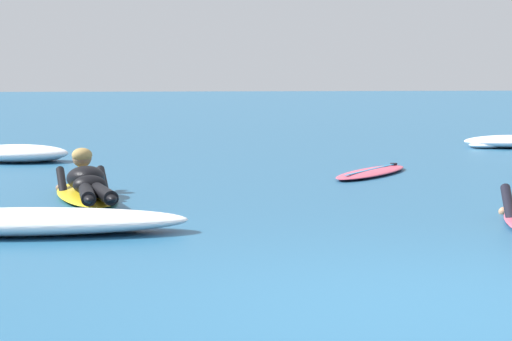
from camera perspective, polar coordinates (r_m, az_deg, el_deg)
ground_plane at (r=15.62m, az=-1.68°, el=0.59°), size 120.00×120.00×0.00m
surfer_far at (r=10.90m, az=-9.25°, el=-0.83°), size 0.84×2.62×0.53m
drifting_surfboard at (r=13.38m, az=6.37°, el=-0.09°), size 1.61×2.00×0.16m
whitewater_mid_left at (r=15.59m, az=-12.97°, el=0.90°), size 1.64×1.23×0.26m
whitewater_back at (r=8.60m, az=-13.08°, el=-2.79°), size 2.85×0.97×0.21m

